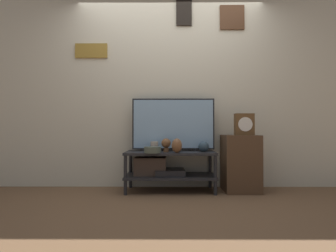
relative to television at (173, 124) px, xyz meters
name	(u,v)px	position (x,y,z in m)	size (l,w,h in m)	color
ground_plane	(170,197)	(-0.04, -0.37, -0.84)	(12.00, 12.00, 0.00)	brown
wall_back	(170,87)	(-0.04, 0.18, 0.52)	(6.40, 0.08, 2.70)	beige
media_console	(163,166)	(-0.12, -0.10, -0.53)	(1.12, 0.46, 0.49)	#232326
television	(173,124)	(0.00, 0.00, 0.00)	(1.06, 0.05, 0.68)	black
vase_round_glass	(204,147)	(0.37, -0.14, -0.28)	(0.13, 0.13, 0.13)	#2D4251
vase_urn_stoneware	(177,146)	(0.04, -0.27, -0.26)	(0.12, 0.13, 0.17)	brown
vase_wide_bowl	(152,150)	(-0.25, -0.28, -0.31)	(0.20, 0.20, 0.07)	#4C5647
candle_jar	(154,146)	(-0.24, -0.10, -0.28)	(0.10, 0.10, 0.13)	#C1B29E
decorative_bust	(166,144)	(-0.09, -0.16, -0.25)	(0.12, 0.12, 0.17)	brown
side_table	(240,163)	(0.84, -0.09, -0.49)	(0.43, 0.43, 0.70)	#513823
mantel_clock	(244,124)	(0.88, -0.13, -0.01)	(0.23, 0.11, 0.27)	brown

